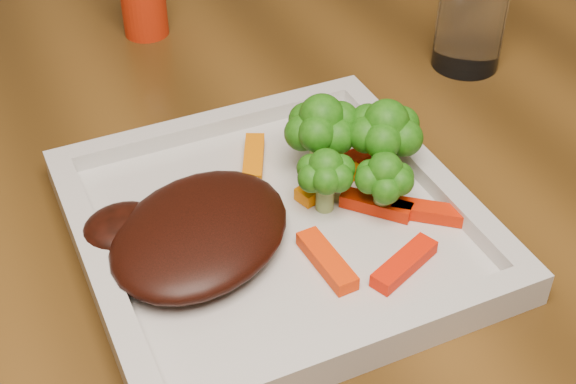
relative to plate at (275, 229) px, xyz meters
name	(u,v)px	position (x,y,z in m)	size (l,w,h in m)	color
plate	(275,229)	(0.00, 0.00, 0.00)	(0.27, 0.27, 0.01)	silver
steak	(200,233)	(-0.06, 0.00, 0.02)	(0.14, 0.11, 0.03)	black
broccoli_0	(321,134)	(0.06, 0.04, 0.04)	(0.06, 0.06, 0.07)	#1B6310
broccoli_1	(384,143)	(0.09, 0.01, 0.04)	(0.06, 0.06, 0.06)	#207313
broccoli_2	(384,180)	(0.07, -0.02, 0.04)	(0.05, 0.05, 0.06)	#155D0F
broccoli_3	(326,174)	(0.04, 0.00, 0.04)	(0.05, 0.05, 0.06)	#306E12
carrot_0	(404,264)	(0.06, -0.08, 0.01)	(0.06, 0.02, 0.01)	red
carrot_1	(428,212)	(0.10, -0.04, 0.01)	(0.05, 0.01, 0.01)	red
carrot_2	(327,260)	(0.01, -0.05, 0.01)	(0.06, 0.02, 0.01)	#FC3604
carrot_3	(376,153)	(0.10, 0.04, 0.01)	(0.06, 0.01, 0.01)	red
carrot_4	(254,159)	(0.01, 0.07, 0.01)	(0.06, 0.01, 0.01)	orange
carrot_5	(376,205)	(0.07, -0.02, 0.01)	(0.05, 0.01, 0.01)	red
carrot_6	(329,182)	(0.05, 0.02, 0.01)	(0.06, 0.02, 0.01)	orange
drinking_glass	(473,6)	(0.26, 0.15, 0.05)	(0.06, 0.06, 0.12)	silver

